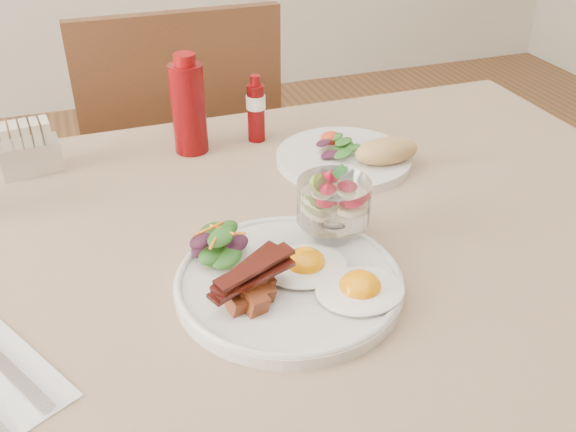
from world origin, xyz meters
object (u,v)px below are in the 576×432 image
main_plate (289,283)px  second_plate (353,155)px  table (264,292)px  fruit_cup (333,201)px  ketchup_bottle (189,107)px  sugar_caddy (29,151)px  hot_sauce_bottle (256,109)px  chair_far (181,173)px

main_plate → second_plate: size_ratio=1.23×
second_plate → table: bearing=-141.1°
main_plate → fruit_cup: size_ratio=2.87×
main_plate → ketchup_bottle: ketchup_bottle is taller
main_plate → sugar_caddy: 0.52m
fruit_cup → hot_sauce_bottle: hot_sauce_bottle is taller
chair_far → second_plate: (0.21, -0.49, 0.24)m
chair_far → main_plate: size_ratio=3.32×
main_plate → hot_sauce_bottle: 0.44m
second_plate → ketchup_bottle: bearing=150.2°
chair_far → ketchup_bottle: bearing=-94.9°
hot_sauce_bottle → sugar_caddy: hot_sauce_bottle is taller
table → fruit_cup: fruit_cup is taller
sugar_caddy → chair_far: bearing=43.4°
chair_far → hot_sauce_bottle: bearing=-75.8°
table → chair_far: chair_far is taller
sugar_caddy → main_plate: bearing=-62.1°
table → second_plate: (0.21, 0.17, 0.10)m
chair_far → hot_sauce_bottle: size_ratio=7.73×
sugar_caddy → second_plate: bearing=-22.7°
main_plate → table: bearing=89.9°
hot_sauce_bottle → fruit_cup: bearing=-90.5°
hot_sauce_bottle → main_plate: bearing=-101.8°
hot_sauce_bottle → second_plate: bearing=-48.7°
fruit_cup → sugar_caddy: fruit_cup is taller
main_plate → hot_sauce_bottle: hot_sauce_bottle is taller
main_plate → ketchup_bottle: bearing=94.1°
fruit_cup → sugar_caddy: bearing=136.2°
chair_far → main_plate: bearing=-90.0°
main_plate → second_plate: (0.21, 0.28, 0.01)m
hot_sauce_bottle → sugar_caddy: bearing=179.0°
main_plate → hot_sauce_bottle: size_ratio=2.33×
table → hot_sauce_bottle: 0.36m
main_plate → hot_sauce_bottle: (0.09, 0.42, 0.05)m
ketchup_bottle → sugar_caddy: 0.27m
main_plate → sugar_caddy: (-0.29, 0.43, 0.03)m
second_plate → chair_far: bearing=113.5°
table → hot_sauce_bottle: hot_sauce_bottle is taller
ketchup_bottle → sugar_caddy: bearing=177.8°
fruit_cup → second_plate: bearing=58.9°
chair_far → second_plate: size_ratio=4.07×
chair_far → fruit_cup: size_ratio=9.53×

